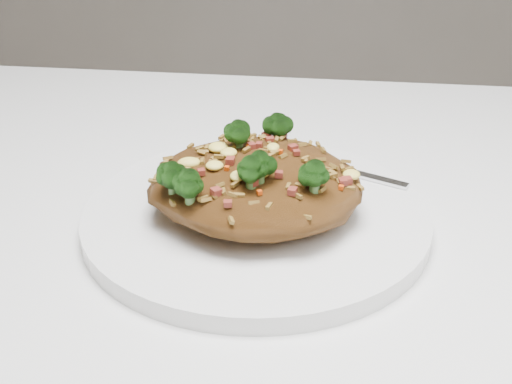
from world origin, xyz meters
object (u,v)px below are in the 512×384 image
dining_table (226,366)px  fried_rice (255,175)px  fork (325,166)px  plate (256,218)px

dining_table → fried_rice: bearing=74.9°
dining_table → fried_rice: size_ratio=7.61×
dining_table → fork: (0.06, 0.14, 0.11)m
dining_table → plate: size_ratio=4.60×
fried_rice → fork: (0.05, 0.08, -0.03)m
plate → fried_rice: size_ratio=1.66×
plate → fried_rice: 0.04m
fried_rice → dining_table: bearing=-105.1°
dining_table → plate: (0.02, 0.06, 0.10)m
plate → fork: bearing=58.1°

